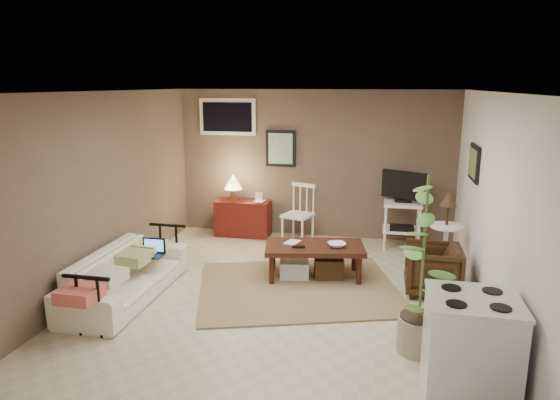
% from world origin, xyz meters
% --- Properties ---
extents(floor, '(5.00, 5.00, 0.00)m').
position_xyz_m(floor, '(0.00, 0.00, 0.00)').
color(floor, '#C1B293').
rests_on(floor, ground).
extents(art_back, '(0.50, 0.03, 0.60)m').
position_xyz_m(art_back, '(-0.55, 2.48, 1.45)').
color(art_back, black).
extents(art_right, '(0.03, 0.60, 0.45)m').
position_xyz_m(art_right, '(2.23, 1.05, 1.52)').
color(art_right, black).
extents(window, '(0.96, 0.03, 0.60)m').
position_xyz_m(window, '(-1.45, 2.48, 1.95)').
color(window, white).
extents(rug, '(2.88, 2.57, 0.02)m').
position_xyz_m(rug, '(0.15, 0.21, 0.01)').
color(rug, '#917554').
rests_on(rug, floor).
extents(coffee_table, '(1.36, 0.88, 0.48)m').
position_xyz_m(coffee_table, '(0.29, 0.59, 0.27)').
color(coffee_table, '#36180E').
rests_on(coffee_table, floor).
extents(sofa, '(0.57, 1.94, 0.76)m').
position_xyz_m(sofa, '(-1.80, -0.46, 0.38)').
color(sofa, white).
rests_on(sofa, floor).
extents(sofa_pillows, '(0.37, 1.84, 0.13)m').
position_xyz_m(sofa_pillows, '(-1.75, -0.68, 0.46)').
color(sofa_pillows, beige).
rests_on(sofa_pillows, sofa).
extents(sofa_end_rails, '(0.52, 1.93, 0.65)m').
position_xyz_m(sofa_end_rails, '(-1.69, -0.46, 0.33)').
color(sofa_end_rails, black).
rests_on(sofa_end_rails, floor).
extents(laptop, '(0.30, 0.22, 0.20)m').
position_xyz_m(laptop, '(-1.61, -0.13, 0.49)').
color(laptop, black).
rests_on(laptop, sofa).
extents(red_console, '(0.90, 0.40, 1.04)m').
position_xyz_m(red_console, '(-1.15, 2.23, 0.36)').
color(red_console, maroon).
rests_on(red_console, floor).
extents(spindle_chair, '(0.53, 0.53, 0.93)m').
position_xyz_m(spindle_chair, '(-0.18, 2.09, 0.44)').
color(spindle_chair, white).
rests_on(spindle_chair, floor).
extents(tv_stand, '(0.66, 0.46, 1.20)m').
position_xyz_m(tv_stand, '(1.43, 2.11, 0.64)').
color(tv_stand, white).
rests_on(tv_stand, floor).
extents(side_table, '(0.42, 0.42, 1.13)m').
position_xyz_m(side_table, '(1.96, 1.09, 0.70)').
color(side_table, white).
rests_on(side_table, floor).
extents(armchair, '(0.60, 0.64, 0.66)m').
position_xyz_m(armchair, '(1.75, 0.42, 0.33)').
color(armchair, black).
rests_on(armchair, floor).
extents(potted_plant, '(0.43, 0.43, 1.73)m').
position_xyz_m(potted_plant, '(1.51, -1.02, 0.92)').
color(potted_plant, '#A0927F').
rests_on(potted_plant, floor).
extents(stove, '(0.69, 0.64, 0.90)m').
position_xyz_m(stove, '(1.85, -1.74, 0.45)').
color(stove, white).
rests_on(stove, floor).
extents(bowl, '(0.23, 0.13, 0.23)m').
position_xyz_m(bowl, '(0.58, 0.58, 0.57)').
color(bowl, '#36180E').
rests_on(bowl, coffee_table).
extents(book_table, '(0.16, 0.06, 0.22)m').
position_xyz_m(book_table, '(-0.08, 0.64, 0.56)').
color(book_table, '#36180E').
rests_on(book_table, coffee_table).
extents(book_console, '(0.16, 0.05, 0.22)m').
position_xyz_m(book_console, '(-0.92, 2.23, 0.71)').
color(book_console, '#36180E').
rests_on(book_console, red_console).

